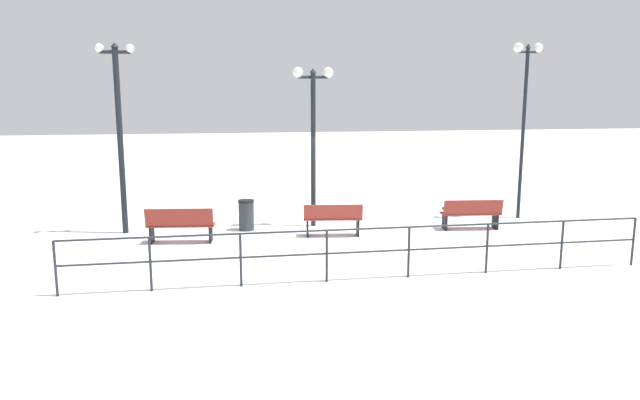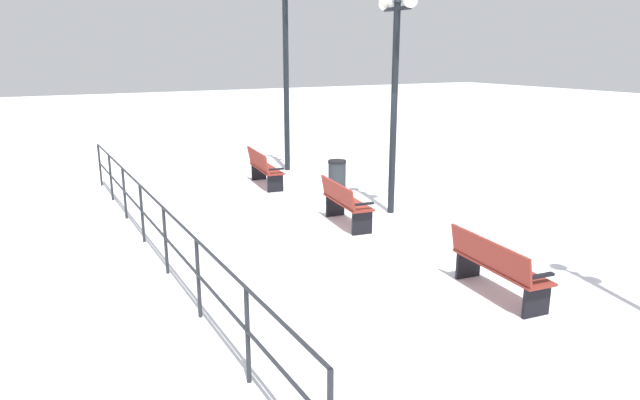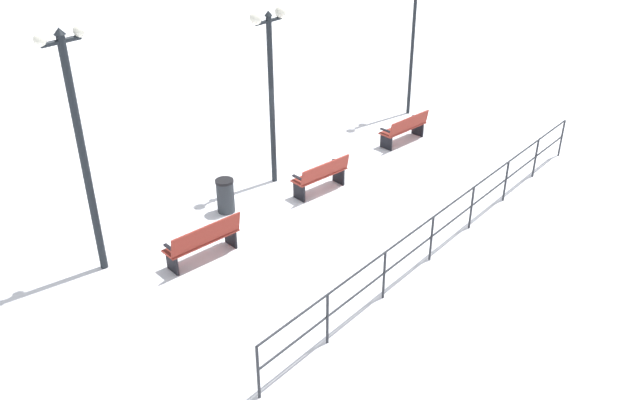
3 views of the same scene
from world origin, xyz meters
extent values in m
plane|color=white|center=(0.00, 0.00, 0.00)|extent=(80.00, 80.00, 0.00)
cube|color=maroon|center=(0.12, -3.87, 0.44)|extent=(0.63, 1.66, 0.04)
cube|color=maroon|center=(-0.11, -3.85, 0.65)|extent=(0.28, 1.62, 0.40)
cube|color=black|center=(0.05, -4.58, 0.22)|extent=(0.41, 0.09, 0.44)
cube|color=black|center=(0.20, -3.17, 0.22)|extent=(0.41, 0.09, 0.44)
cube|color=black|center=(0.07, -4.58, 0.56)|extent=(0.42, 0.11, 0.04)
cube|color=black|center=(0.22, -3.17, 0.56)|extent=(0.42, 0.11, 0.04)
cube|color=maroon|center=(0.00, 0.00, 0.47)|extent=(0.65, 1.57, 0.04)
cube|color=maroon|center=(-0.22, 0.03, 0.68)|extent=(0.31, 1.52, 0.39)
cube|color=black|center=(-0.09, -0.66, 0.23)|extent=(0.40, 0.10, 0.47)
cube|color=black|center=(0.09, 0.66, 0.23)|extent=(0.40, 0.10, 0.47)
cube|color=black|center=(-0.07, -0.66, 0.59)|extent=(0.41, 0.12, 0.04)
cube|color=black|center=(0.11, 0.65, 0.59)|extent=(0.41, 0.12, 0.04)
cube|color=maroon|center=(-0.05, 3.87, 0.44)|extent=(0.63, 1.70, 0.04)
cube|color=maroon|center=(-0.27, 3.90, 0.69)|extent=(0.31, 1.66, 0.45)
cube|color=black|center=(-0.14, 3.15, 0.22)|extent=(0.40, 0.10, 0.44)
cube|color=black|center=(0.03, 4.60, 0.22)|extent=(0.40, 0.10, 0.44)
cube|color=black|center=(-0.12, 3.15, 0.56)|extent=(0.40, 0.12, 0.04)
cube|color=black|center=(0.05, 4.60, 0.56)|extent=(0.40, 0.12, 0.04)
cylinder|color=black|center=(1.26, -5.90, 2.48)|extent=(0.10, 0.10, 4.96)
cylinder|color=black|center=(1.26, -5.90, 4.84)|extent=(0.06, 0.60, 0.06)
sphere|color=white|center=(1.26, -6.20, 4.96)|extent=(0.27, 0.27, 0.27)
sphere|color=white|center=(1.26, -5.60, 4.96)|extent=(0.27, 0.27, 0.27)
cone|color=black|center=(1.26, -5.90, 5.02)|extent=(0.15, 0.15, 0.12)
cylinder|color=black|center=(1.26, 0.31, 2.12)|extent=(0.13, 0.13, 4.23)
cylinder|color=black|center=(1.26, 0.31, 4.11)|extent=(0.08, 0.82, 0.08)
sphere|color=white|center=(1.26, -0.10, 4.24)|extent=(0.28, 0.28, 0.28)
sphere|color=white|center=(1.26, 0.72, 4.24)|extent=(0.28, 0.28, 0.28)
cone|color=black|center=(1.26, 0.31, 4.29)|extent=(0.19, 0.19, 0.12)
cylinder|color=black|center=(1.26, 5.41, 2.42)|extent=(0.15, 0.15, 4.84)
cylinder|color=black|center=(1.26, 5.41, 4.72)|extent=(0.09, 0.75, 0.09)
sphere|color=white|center=(1.26, 5.04, 4.82)|extent=(0.22, 0.22, 0.22)
sphere|color=white|center=(1.26, 5.79, 4.82)|extent=(0.22, 0.22, 0.22)
cone|color=black|center=(1.26, 5.41, 4.90)|extent=(0.21, 0.21, 0.12)
cylinder|color=#26282D|center=(-3.75, -5.91, 0.52)|extent=(0.05, 0.05, 1.05)
cylinder|color=#26282D|center=(-3.75, -4.22, 0.52)|extent=(0.05, 0.05, 1.05)
cylinder|color=#26282D|center=(-3.75, -2.53, 0.52)|extent=(0.05, 0.05, 1.05)
cylinder|color=#26282D|center=(-3.75, -0.84, 0.52)|extent=(0.05, 0.05, 1.05)
cylinder|color=#26282D|center=(-3.75, 0.84, 0.52)|extent=(0.05, 0.05, 1.05)
cylinder|color=#26282D|center=(-3.75, 2.53, 0.52)|extent=(0.05, 0.05, 1.05)
cylinder|color=#26282D|center=(-3.75, 4.22, 0.52)|extent=(0.05, 0.05, 1.05)
cylinder|color=#26282D|center=(-3.75, 5.91, 0.52)|extent=(0.05, 0.05, 1.05)
cylinder|color=#26282D|center=(-3.75, 0.00, 1.05)|extent=(0.04, 11.82, 0.04)
cylinder|color=#26282D|center=(-3.75, 0.00, 0.58)|extent=(0.04, 11.82, 0.04)
cylinder|color=#2D3338|center=(1.04, 2.20, 0.39)|extent=(0.41, 0.41, 0.77)
cylinder|color=black|center=(1.04, 2.20, 0.80)|extent=(0.43, 0.43, 0.06)
camera|label=1|loc=(-14.91, 2.89, 3.73)|focal=33.34mm
camera|label=2|loc=(-5.59, -9.13, 3.30)|focal=31.83mm
camera|label=3|loc=(-9.39, 11.11, 7.82)|focal=36.89mm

